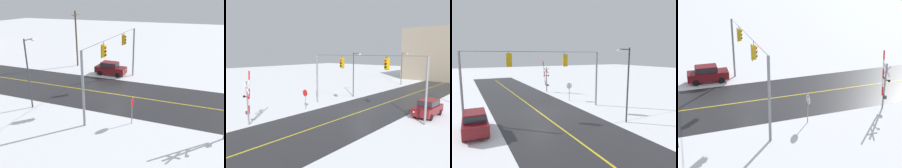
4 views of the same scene
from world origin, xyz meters
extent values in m
plane|color=white|center=(0.00, 0.00, 0.00)|extent=(160.00, 160.00, 0.00)
cube|color=#28282B|center=(0.00, 6.00, 0.00)|extent=(9.00, 80.00, 0.01)
cube|color=gold|center=(0.00, 6.00, 0.01)|extent=(0.14, 72.00, 0.01)
cylinder|color=gray|center=(-7.00, 0.00, 3.10)|extent=(0.20, 0.20, 6.20)
cylinder|color=gray|center=(7.00, 0.00, 3.10)|extent=(0.20, 0.20, 6.20)
cylinder|color=#38383D|center=(0.00, 0.00, 6.20)|extent=(14.00, 0.04, 0.04)
cylinder|color=#38383D|center=(-2.86, 0.00, 6.03)|extent=(0.04, 0.04, 0.35)
cube|color=#C6990F|center=(-2.86, 0.00, 5.31)|extent=(0.34, 0.28, 1.08)
cube|color=#C6990F|center=(-2.86, 0.16, 5.31)|extent=(0.52, 0.03, 1.26)
sphere|color=red|center=(-2.86, -0.15, 5.63)|extent=(0.24, 0.24, 0.24)
cube|color=#C6990F|center=(-2.86, -0.22, 5.72)|extent=(0.26, 0.16, 0.03)
sphere|color=black|center=(-2.86, -0.15, 5.31)|extent=(0.24, 0.24, 0.24)
cube|color=#C6990F|center=(-2.86, -0.22, 5.40)|extent=(0.26, 0.16, 0.03)
sphere|color=black|center=(-2.86, -0.15, 4.99)|extent=(0.24, 0.24, 0.24)
cube|color=#C6990F|center=(-2.86, -0.22, 5.08)|extent=(0.26, 0.16, 0.03)
cylinder|color=#38383D|center=(2.95, 0.00, 6.08)|extent=(0.04, 0.04, 0.24)
cube|color=#C6990F|center=(2.95, 0.00, 5.42)|extent=(0.34, 0.28, 1.08)
cube|color=#C6990F|center=(2.95, 0.16, 5.42)|extent=(0.52, 0.03, 1.26)
sphere|color=red|center=(2.95, -0.15, 5.74)|extent=(0.24, 0.24, 0.24)
cube|color=#C6990F|center=(2.95, -0.22, 5.82)|extent=(0.26, 0.16, 0.03)
sphere|color=black|center=(2.95, -0.15, 5.42)|extent=(0.24, 0.24, 0.24)
cube|color=#C6990F|center=(2.95, -0.22, 5.50)|extent=(0.26, 0.16, 0.03)
sphere|color=black|center=(2.95, -0.15, 5.10)|extent=(0.24, 0.24, 0.24)
cube|color=#C6990F|center=(2.95, -0.22, 5.18)|extent=(0.26, 0.16, 0.03)
cylinder|color=gray|center=(-5.33, -3.49, 1.15)|extent=(0.07, 0.07, 2.30)
cylinder|color=#B71414|center=(-5.33, -3.53, 1.95)|extent=(0.76, 0.03, 0.76)
cylinder|color=white|center=(-5.33, -3.51, 1.95)|extent=(0.80, 0.01, 0.80)
cube|color=maroon|center=(6.23, 2.88, 0.72)|extent=(1.89, 4.15, 0.80)
cube|color=maroon|center=(6.24, 3.03, 1.42)|extent=(1.56, 2.18, 0.64)
cube|color=#232D38|center=(6.24, 3.03, 1.42)|extent=(1.60, 2.26, 0.40)
sphere|color=#EFEACC|center=(6.74, 0.80, 0.77)|extent=(0.16, 0.16, 0.16)
sphere|color=#EFEACC|center=(5.60, 0.83, 0.77)|extent=(0.16, 0.16, 0.16)
cylinder|color=black|center=(6.99, 1.59, 0.32)|extent=(0.24, 0.65, 0.64)
cylinder|color=black|center=(5.39, 1.64, 0.32)|extent=(0.24, 0.65, 0.64)
cylinder|color=black|center=(7.07, 4.13, 0.32)|extent=(0.24, 0.65, 0.64)
cylinder|color=black|center=(5.47, 4.18, 0.32)|extent=(0.24, 0.65, 0.64)
cylinder|color=#38383D|center=(-5.80, 6.18, 3.25)|extent=(0.14, 0.14, 6.50)
cylinder|color=#38383D|center=(-5.25, 6.18, 6.35)|extent=(1.10, 0.09, 0.09)
ellipsoid|color=beige|center=(-4.70, 6.18, 6.25)|extent=(0.44, 0.28, 0.22)
cylinder|color=brown|center=(8.61, 9.28, 4.05)|extent=(0.24, 0.24, 8.11)
cube|color=#4C3A28|center=(8.61, 9.28, 7.51)|extent=(1.80, 0.10, 0.10)
camera|label=1|loc=(-21.61, -8.03, 9.76)|focal=37.03mm
camera|label=2|loc=(13.86, -19.93, 6.54)|focal=35.80mm
camera|label=3|loc=(6.87, 18.89, 5.90)|focal=32.20mm
camera|label=4|loc=(-26.15, 5.17, 12.01)|focal=52.01mm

